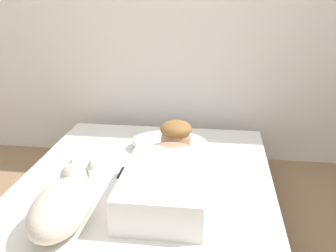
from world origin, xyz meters
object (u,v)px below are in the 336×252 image
Objects in this scene: coffee_cup at (184,157)px; dog at (64,203)px; bed at (144,208)px; cell_phone at (125,173)px; person_lying at (168,172)px; pillow at (169,142)px.

dog is at bearing -124.13° from coffee_cup.
cell_phone is (-0.14, 0.12, 0.16)m from bed.
person_lying is at bearing -28.77° from cell_phone.
bed is 0.56m from pillow.
pillow is 3.71× the size of cell_phone.
dog reaches higher than cell_phone.
person_lying is 0.34m from cell_phone.
bed is at bearing -98.74° from pillow.
pillow reaches higher than coffee_cup.
person_lying is 1.60× the size of dog.
pillow reaches higher than bed.
pillow reaches higher than cell_phone.
dog is at bearing -126.13° from bed.
pillow is at bearing 97.01° from person_lying.
person_lying is 0.36m from coffee_cup.
bed is 3.36× the size of dog.
coffee_cup is (0.05, 0.35, -0.07)m from person_lying.
coffee_cup reaches higher than bed.
coffee_cup is (0.12, -0.19, -0.02)m from pillow.
dog reaches higher than pillow.
coffee_cup is 0.89× the size of cell_phone.
dog is (-0.38, -0.92, 0.05)m from pillow.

